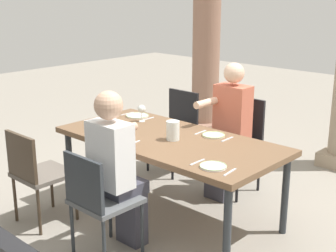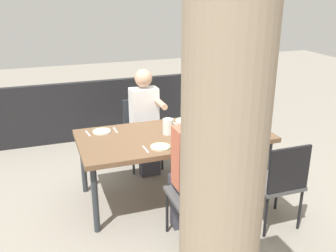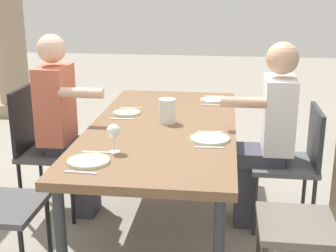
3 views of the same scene
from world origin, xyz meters
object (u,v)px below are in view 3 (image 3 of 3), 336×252
(chair_mid_south, at_px, (295,157))
(stone_column_far, at_px, (7,4))
(plate_1, at_px, (210,138))
(chair_west_south, at_px, (316,217))
(plate_0, at_px, (89,161))
(diner_woman_green, at_px, (65,122))
(plate_2, at_px, (127,112))
(chair_mid_north, at_px, (42,142))
(dining_table, at_px, (163,133))
(plate_3, at_px, (213,100))
(wine_glass_0, at_px, (113,132))
(diner_man_white, at_px, (268,130))
(water_pitcher, at_px, (167,112))

(chair_mid_south, distance_m, stone_column_far, 4.22)
(chair_mid_south, distance_m, plate_1, 0.73)
(chair_west_south, relative_size, chair_mid_south, 0.99)
(chair_west_south, bearing_deg, plate_0, 89.77)
(diner_woman_green, xyz_separation_m, stone_column_far, (2.59, 1.58, 0.68))
(chair_west_south, xyz_separation_m, plate_2, (0.98, 1.20, 0.25))
(chair_mid_north, height_order, chair_mid_south, chair_mid_north)
(dining_table, distance_m, plate_3, 0.79)
(diner_woman_green, distance_m, plate_2, 0.45)
(chair_mid_south, bearing_deg, wine_glass_0, 121.13)
(stone_column_far, bearing_deg, diner_woman_green, -148.59)
(dining_table, height_order, wine_glass_0, wine_glass_0)
(chair_west_south, distance_m, chair_mid_north, 2.00)
(dining_table, height_order, plate_3, plate_3)
(plate_0, bearing_deg, plate_3, -22.94)
(plate_0, bearing_deg, diner_woman_green, 26.75)
(chair_west_south, xyz_separation_m, plate_1, (0.46, 0.58, 0.25))
(diner_man_white, height_order, stone_column_far, stone_column_far)
(diner_man_white, xyz_separation_m, plate_2, (0.15, 1.01, 0.05))
(chair_mid_south, height_order, water_pitcher, water_pitcher)
(chair_mid_north, height_order, diner_man_white, diner_man_white)
(plate_2, relative_size, plate_3, 1.01)
(dining_table, xyz_separation_m, plate_3, (0.72, -0.31, 0.07))
(chair_mid_south, bearing_deg, plate_1, 123.32)
(chair_mid_south, relative_size, plate_1, 3.49)
(chair_mid_north, distance_m, diner_woman_green, 0.25)
(chair_mid_south, relative_size, plate_0, 3.72)
(diner_woman_green, relative_size, plate_2, 6.52)
(chair_mid_north, bearing_deg, dining_table, -97.02)
(stone_column_far, relative_size, plate_3, 14.00)
(chair_mid_north, xyz_separation_m, stone_column_far, (2.59, 1.39, 0.85))
(dining_table, height_order, diner_woman_green, diner_woman_green)
(stone_column_far, height_order, plate_3, stone_column_far)
(chair_mid_north, xyz_separation_m, diner_man_white, (-0.00, -1.62, 0.16))
(dining_table, bearing_deg, diner_woman_green, 81.42)
(water_pitcher, bearing_deg, plate_2, 59.11)
(stone_column_far, distance_m, plate_1, 4.02)
(water_pitcher, bearing_deg, diner_woman_green, 86.38)
(plate_3, bearing_deg, dining_table, 156.85)
(plate_3, bearing_deg, plate_0, 157.06)
(chair_west_south, xyz_separation_m, diner_man_white, (0.84, 0.20, 0.20))
(plate_3, bearing_deg, wine_glass_0, 158.15)
(diner_woman_green, height_order, plate_1, diner_woman_green)
(plate_1, relative_size, water_pitcher, 1.47)
(wine_glass_0, bearing_deg, chair_mid_south, -58.87)
(chair_mid_south, height_order, wine_glass_0, wine_glass_0)
(chair_mid_north, bearing_deg, diner_man_white, -90.10)
(stone_column_far, bearing_deg, plate_1, -138.41)
(stone_column_far, height_order, wine_glass_0, stone_column_far)
(dining_table, xyz_separation_m, diner_man_white, (0.11, -0.71, 0.02))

